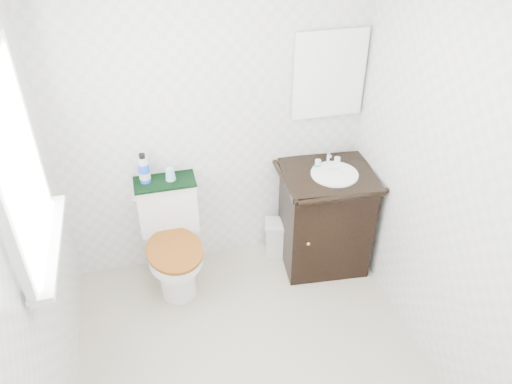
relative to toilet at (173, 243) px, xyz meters
name	(u,v)px	position (x,y,z in m)	size (l,w,h in m)	color
floor	(257,373)	(0.39, -0.97, -0.35)	(2.40, 2.40, 0.00)	#C2B59C
wall_back	(214,119)	(0.39, 0.23, 0.85)	(2.40, 2.40, 0.00)	silver
wall_left	(21,261)	(-0.71, -0.97, 0.85)	(2.40, 2.40, 0.00)	silver
wall_right	(454,192)	(1.49, -0.97, 0.85)	(2.40, 2.40, 0.00)	silver
window	(14,166)	(-0.68, -0.72, 1.20)	(0.02, 0.70, 0.90)	white
mirror	(329,75)	(1.20, 0.21, 1.10)	(0.50, 0.02, 0.60)	silver
toilet	(173,243)	(0.00, 0.00, 0.00)	(0.44, 0.65, 0.81)	white
vanity	(325,216)	(1.15, -0.06, 0.08)	(0.70, 0.61, 0.92)	black
trash_bin	(278,238)	(0.84, 0.09, -0.20)	(0.25, 0.22, 0.31)	silver
towel	(165,182)	(0.00, 0.12, 0.46)	(0.43, 0.22, 0.02)	black
mouthwash_bottle	(144,169)	(-0.13, 0.15, 0.57)	(0.08, 0.08, 0.22)	blue
cup	(170,174)	(0.05, 0.13, 0.51)	(0.07, 0.07, 0.09)	#8CC8E5
soap_bar	(317,166)	(1.10, 0.03, 0.48)	(0.07, 0.04, 0.02)	teal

